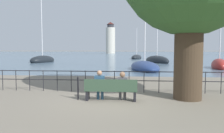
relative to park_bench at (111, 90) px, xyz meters
name	(u,v)px	position (x,y,z in m)	size (l,w,h in m)	color
ground_plane	(111,100)	(0.00, 0.07, -0.44)	(1000.00, 1000.00, 0.00)	gray
harbor_water	(130,53)	(0.00, 158.28, -0.44)	(600.00, 300.00, 0.01)	slate
park_bench	(111,90)	(0.00, 0.00, 0.00)	(2.14, 0.45, 0.90)	#334C38
seated_person_left	(100,84)	(-0.47, 0.08, 0.24)	(0.40, 0.35, 1.24)	navy
seated_person_right	(122,85)	(0.47, 0.08, 0.22)	(0.42, 0.35, 1.20)	#4C4C51
promenade_railing	(114,78)	(0.00, 1.88, 0.25)	(15.95, 0.04, 1.05)	black
closed_umbrella	(78,86)	(-1.38, 0.09, 0.12)	(0.09, 0.09, 1.01)	black
sailboat_0	(157,60)	(5.00, 27.37, -0.07)	(4.53, 6.60, 10.77)	black
sailboat_1	(137,57)	(2.08, 43.09, -0.15)	(3.33, 7.84, 7.57)	black
sailboat_2	(219,65)	(10.75, 16.84, -0.09)	(2.83, 5.36, 7.63)	maroon
sailboat_4	(144,67)	(2.21, 14.16, -0.12)	(3.65, 7.26, 12.55)	navy
sailboat_5	(43,60)	(-14.11, 26.90, -0.06)	(3.85, 6.09, 12.65)	black
harbor_lighthouse	(110,39)	(-11.19, 117.66, 7.99)	(5.40, 5.40, 18.14)	beige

